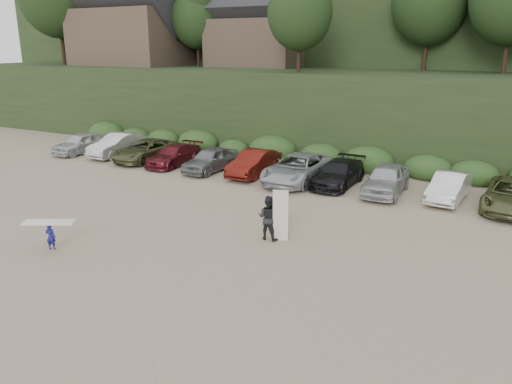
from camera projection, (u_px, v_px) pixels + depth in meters
The scene contains 5 objects.
ground at pixel (245, 244), 20.72m from camera, with size 120.00×120.00×0.00m, color tan.
hillside_backdrop at pixel (424, 9), 48.02m from camera, with size 90.00×41.50×28.00m.
parked_cars at pixel (317, 171), 29.35m from camera, with size 39.36×6.35×1.65m.
child_surfer at pixel (50, 230), 19.92m from camera, with size 2.03×1.45×1.20m.
adult_surfer at pixel (269, 217), 20.92m from camera, with size 1.39×0.74×2.27m.
Camera 1 is at (9.45, -16.77, 7.97)m, focal length 35.00 mm.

